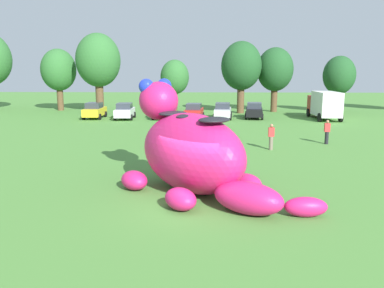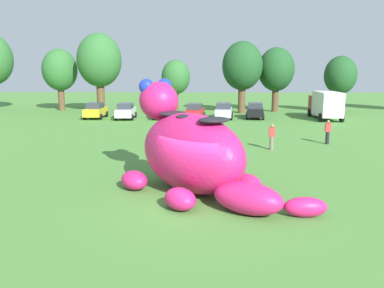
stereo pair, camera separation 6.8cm
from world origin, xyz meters
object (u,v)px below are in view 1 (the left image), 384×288
(car_yellow, at_px, (95,110))
(car_red, at_px, (194,111))
(car_green, at_px, (161,111))
(giant_inflatable_creature, at_px, (192,151))
(spectator_near_inflatable, at_px, (271,137))
(spectator_mid_field, at_px, (327,132))
(car_white, at_px, (125,111))
(box_truck, at_px, (324,104))
(car_silver, at_px, (223,111))
(car_black, at_px, (254,111))

(car_yellow, distance_m, car_red, 10.85)
(car_red, bearing_deg, car_green, 168.83)
(giant_inflatable_creature, distance_m, car_yellow, 28.37)
(spectator_near_inflatable, height_order, spectator_mid_field, same)
(car_white, distance_m, car_red, 7.43)
(box_truck, bearing_deg, spectator_mid_field, -105.53)
(car_silver, height_order, car_black, same)
(car_yellow, xyz_separation_m, car_silver, (13.92, 0.12, 0.00))
(giant_inflatable_creature, height_order, car_silver, giant_inflatable_creature)
(car_silver, bearing_deg, spectator_near_inflatable, -81.77)
(spectator_mid_field, bearing_deg, car_green, 132.55)
(car_yellow, xyz_separation_m, car_red, (10.83, -0.69, 0.00))
(car_green, distance_m, spectator_mid_field, 19.76)
(car_green, distance_m, car_silver, 6.64)
(car_green, height_order, car_red, same)
(car_yellow, distance_m, car_green, 7.28)
(car_green, bearing_deg, spectator_mid_field, -47.45)
(car_green, xyz_separation_m, box_truck, (17.43, 0.09, 0.74))
(car_silver, distance_m, car_black, 3.45)
(car_red, xyz_separation_m, box_truck, (13.88, 0.79, 0.74))
(box_truck, bearing_deg, giant_inflatable_creature, -116.97)
(car_silver, bearing_deg, giant_inflatable_creature, -95.38)
(giant_inflatable_creature, height_order, car_red, giant_inflatable_creature)
(box_truck, bearing_deg, spectator_near_inflatable, -116.36)
(car_green, distance_m, spectator_near_inflatable, 19.07)
(car_yellow, height_order, car_red, same)
(spectator_mid_field, bearing_deg, car_yellow, 144.82)
(spectator_mid_field, bearing_deg, giant_inflatable_creature, -128.88)
(spectator_near_inflatable, bearing_deg, car_green, 118.44)
(car_silver, xyz_separation_m, car_black, (3.42, 0.43, 0.00))
(spectator_mid_field, bearing_deg, box_truck, 74.47)
(car_black, distance_m, box_truck, 7.42)
(car_green, xyz_separation_m, car_black, (10.06, 0.54, 0.00))
(spectator_mid_field, bearing_deg, spectator_near_inflatable, -152.71)
(box_truck, bearing_deg, car_yellow, -179.78)
(giant_inflatable_creature, bearing_deg, spectator_mid_field, 51.12)
(car_red, relative_size, spectator_mid_field, 2.47)
(giant_inflatable_creature, relative_size, car_silver, 1.97)
(car_black, relative_size, box_truck, 0.66)
(car_yellow, relative_size, car_green, 0.98)
(giant_inflatable_creature, height_order, spectator_mid_field, giant_inflatable_creature)
(car_red, distance_m, spectator_mid_field, 16.98)
(spectator_near_inflatable, distance_m, spectator_mid_field, 4.82)
(car_white, relative_size, car_green, 1.00)
(car_green, relative_size, car_black, 0.98)
(giant_inflatable_creature, height_order, spectator_near_inflatable, giant_inflatable_creature)
(giant_inflatable_creature, bearing_deg, car_silver, 84.62)
(giant_inflatable_creature, bearing_deg, car_white, 107.60)
(car_yellow, xyz_separation_m, spectator_near_inflatable, (16.36, -16.76, -0.01))
(car_white, distance_m, spectator_mid_field, 22.23)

